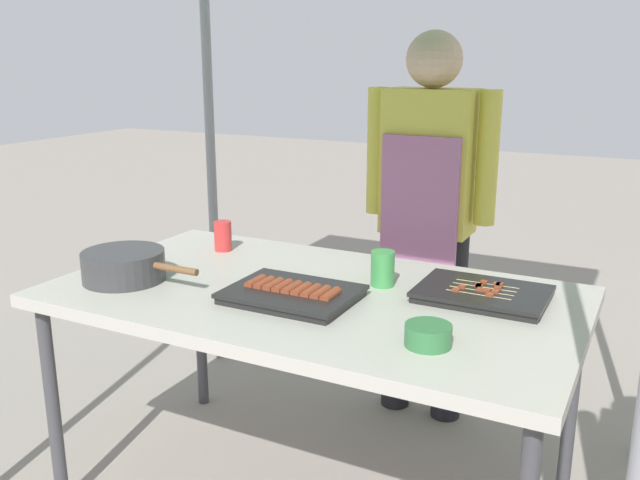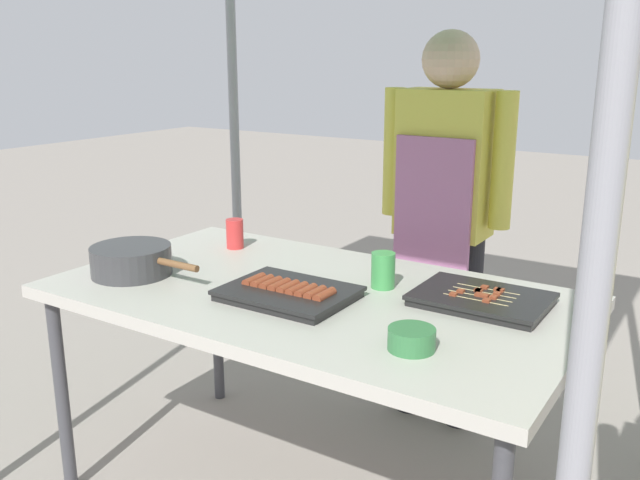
{
  "view_description": "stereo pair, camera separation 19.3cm",
  "coord_description": "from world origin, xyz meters",
  "px_view_note": "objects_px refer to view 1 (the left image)",
  "views": [
    {
      "loc": [
        0.93,
        -1.76,
        1.45
      ],
      "look_at": [
        0.0,
        0.05,
        0.9
      ],
      "focal_mm": 38.43,
      "sensor_mm": 36.0,
      "label": 1
    },
    {
      "loc": [
        1.1,
        -1.66,
        1.45
      ],
      "look_at": [
        0.0,
        0.05,
        0.9
      ],
      "focal_mm": 38.43,
      "sensor_mm": 36.0,
      "label": 2
    }
  ],
  "objects_px": {
    "condiment_bowl": "(428,335)",
    "vendor_woman": "(428,200)",
    "tray_meat_skewers": "(483,294)",
    "drink_cup_by_wok": "(383,268)",
    "drink_cup_near_edge": "(223,236)",
    "stall_table": "(313,307)",
    "tray_grilled_sausages": "(292,294)",
    "cooking_wok": "(124,265)"
  },
  "relations": [
    {
      "from": "tray_meat_skewers",
      "to": "drink_cup_by_wok",
      "type": "height_order",
      "value": "drink_cup_by_wok"
    },
    {
      "from": "tray_grilled_sausages",
      "to": "vendor_woman",
      "type": "bearing_deg",
      "value": 81.38
    },
    {
      "from": "tray_meat_skewers",
      "to": "condiment_bowl",
      "type": "height_order",
      "value": "condiment_bowl"
    },
    {
      "from": "tray_grilled_sausages",
      "to": "condiment_bowl",
      "type": "relative_size",
      "value": 3.17
    },
    {
      "from": "tray_grilled_sausages",
      "to": "condiment_bowl",
      "type": "height_order",
      "value": "condiment_bowl"
    },
    {
      "from": "drink_cup_near_edge",
      "to": "vendor_woman",
      "type": "height_order",
      "value": "vendor_woman"
    },
    {
      "from": "cooking_wok",
      "to": "drink_cup_by_wok",
      "type": "relative_size",
      "value": 3.77
    },
    {
      "from": "tray_meat_skewers",
      "to": "cooking_wok",
      "type": "bearing_deg",
      "value": -161.98
    },
    {
      "from": "cooking_wok",
      "to": "condiment_bowl",
      "type": "bearing_deg",
      "value": -2.63
    },
    {
      "from": "condiment_bowl",
      "to": "drink_cup_near_edge",
      "type": "xyz_separation_m",
      "value": [
        -0.95,
        0.48,
        0.03
      ]
    },
    {
      "from": "cooking_wok",
      "to": "drink_cup_near_edge",
      "type": "bearing_deg",
      "value": 79.49
    },
    {
      "from": "cooking_wok",
      "to": "drink_cup_by_wok",
      "type": "distance_m",
      "value": 0.83
    },
    {
      "from": "drink_cup_near_edge",
      "to": "vendor_woman",
      "type": "xyz_separation_m",
      "value": [
        0.62,
        0.5,
        0.1
      ]
    },
    {
      "from": "stall_table",
      "to": "vendor_woman",
      "type": "distance_m",
      "value": 0.79
    },
    {
      "from": "stall_table",
      "to": "condiment_bowl",
      "type": "xyz_separation_m",
      "value": [
        0.45,
        -0.23,
        0.08
      ]
    },
    {
      "from": "tray_meat_skewers",
      "to": "drink_cup_by_wok",
      "type": "xyz_separation_m",
      "value": [
        -0.31,
        -0.02,
        0.04
      ]
    },
    {
      "from": "condiment_bowl",
      "to": "drink_cup_by_wok",
      "type": "relative_size",
      "value": 1.06
    },
    {
      "from": "tray_grilled_sausages",
      "to": "vendor_woman",
      "type": "relative_size",
      "value": 0.24
    },
    {
      "from": "tray_meat_skewers",
      "to": "condiment_bowl",
      "type": "relative_size",
      "value": 3.18
    },
    {
      "from": "tray_grilled_sausages",
      "to": "drink_cup_by_wok",
      "type": "xyz_separation_m",
      "value": [
        0.19,
        0.24,
        0.04
      ]
    },
    {
      "from": "cooking_wok",
      "to": "condiment_bowl",
      "type": "height_order",
      "value": "cooking_wok"
    },
    {
      "from": "condiment_bowl",
      "to": "stall_table",
      "type": "bearing_deg",
      "value": 152.65
    },
    {
      "from": "tray_grilled_sausages",
      "to": "drink_cup_by_wok",
      "type": "distance_m",
      "value": 0.31
    },
    {
      "from": "stall_table",
      "to": "tray_grilled_sausages",
      "type": "height_order",
      "value": "tray_grilled_sausages"
    },
    {
      "from": "stall_table",
      "to": "drink_cup_near_edge",
      "type": "height_order",
      "value": "drink_cup_near_edge"
    },
    {
      "from": "stall_table",
      "to": "cooking_wok",
      "type": "height_order",
      "value": "cooking_wok"
    },
    {
      "from": "vendor_woman",
      "to": "drink_cup_near_edge",
      "type": "bearing_deg",
      "value": 39.2
    },
    {
      "from": "tray_meat_skewers",
      "to": "drink_cup_by_wok",
      "type": "bearing_deg",
      "value": -176.59
    },
    {
      "from": "tray_grilled_sausages",
      "to": "drink_cup_by_wok",
      "type": "bearing_deg",
      "value": 52.24
    },
    {
      "from": "stall_table",
      "to": "drink_cup_near_edge",
      "type": "relative_size",
      "value": 14.53
    },
    {
      "from": "tray_meat_skewers",
      "to": "vendor_woman",
      "type": "bearing_deg",
      "value": 122.28
    },
    {
      "from": "tray_meat_skewers",
      "to": "cooking_wok",
      "type": "relative_size",
      "value": 0.89
    },
    {
      "from": "cooking_wok",
      "to": "drink_cup_by_wok",
      "type": "height_order",
      "value": "drink_cup_by_wok"
    },
    {
      "from": "vendor_woman",
      "to": "tray_meat_skewers",
      "type": "bearing_deg",
      "value": 122.28
    },
    {
      "from": "drink_cup_near_edge",
      "to": "vendor_woman",
      "type": "relative_size",
      "value": 0.07
    },
    {
      "from": "tray_meat_skewers",
      "to": "drink_cup_near_edge",
      "type": "distance_m",
      "value": 0.99
    },
    {
      "from": "stall_table",
      "to": "cooking_wok",
      "type": "relative_size",
      "value": 3.79
    },
    {
      "from": "condiment_bowl",
      "to": "tray_meat_skewers",
      "type": "bearing_deg",
      "value": 84.76
    },
    {
      "from": "stall_table",
      "to": "drink_cup_by_wok",
      "type": "height_order",
      "value": "drink_cup_by_wok"
    },
    {
      "from": "stall_table",
      "to": "drink_cup_by_wok",
      "type": "distance_m",
      "value": 0.25
    },
    {
      "from": "tray_meat_skewers",
      "to": "drink_cup_by_wok",
      "type": "distance_m",
      "value": 0.32
    },
    {
      "from": "condiment_bowl",
      "to": "vendor_woman",
      "type": "distance_m",
      "value": 1.05
    }
  ]
}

